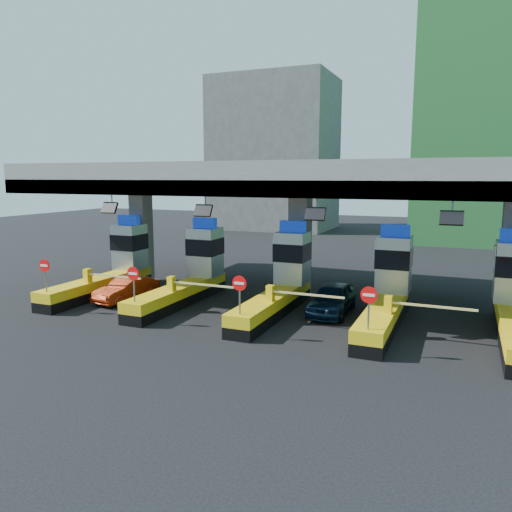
% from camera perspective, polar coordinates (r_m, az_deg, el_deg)
% --- Properties ---
extents(ground, '(120.00, 120.00, 0.00)m').
position_cam_1_polar(ground, '(24.11, 2.75, -6.21)').
color(ground, black).
rests_on(ground, ground).
extents(toll_canopy, '(28.00, 12.09, 7.00)m').
position_cam_1_polar(toll_canopy, '(25.97, 5.06, 8.56)').
color(toll_canopy, slate).
rests_on(toll_canopy, ground).
extents(toll_lane_far_left, '(4.43, 8.00, 4.16)m').
position_cam_1_polar(toll_lane_far_left, '(28.92, -15.97, -1.14)').
color(toll_lane_far_left, black).
rests_on(toll_lane_far_left, ground).
extents(toll_lane_left, '(4.43, 8.00, 4.16)m').
position_cam_1_polar(toll_lane_left, '(26.12, -7.37, -1.93)').
color(toll_lane_left, black).
rests_on(toll_lane_left, ground).
extents(toll_lane_center, '(4.43, 8.00, 4.16)m').
position_cam_1_polar(toll_lane_center, '(24.03, 3.01, -2.83)').
color(toll_lane_center, black).
rests_on(toll_lane_center, ground).
extents(toll_lane_right, '(4.43, 8.00, 4.16)m').
position_cam_1_polar(toll_lane_right, '(22.87, 14.90, -3.74)').
color(toll_lane_right, black).
rests_on(toll_lane_right, ground).
extents(bg_building_concrete, '(14.00, 10.00, 18.00)m').
position_cam_1_polar(bg_building_concrete, '(61.93, 2.10, 11.54)').
color(bg_building_concrete, '#4C4C49').
rests_on(bg_building_concrete, ground).
extents(van, '(1.76, 4.22, 1.43)m').
position_cam_1_polar(van, '(23.61, 8.70, -4.84)').
color(van, black).
rests_on(van, ground).
extents(red_car, '(1.88, 3.88, 1.23)m').
position_cam_1_polar(red_car, '(26.59, -14.53, -3.68)').
color(red_car, maroon).
rests_on(red_car, ground).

